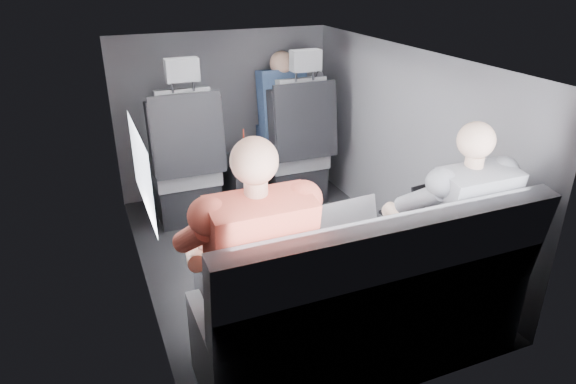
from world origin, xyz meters
name	(u,v)px	position (x,y,z in m)	size (l,w,h in m)	color
floor	(283,259)	(0.00, 0.00, 0.00)	(2.60, 2.60, 0.00)	black
ceiling	(282,56)	(0.00, 0.00, 1.35)	(2.60, 2.60, 0.00)	#B2B2AD
panel_left	(135,189)	(-0.90, 0.00, 0.68)	(0.02, 2.60, 1.35)	#56565B
panel_right	(404,148)	(0.90, 0.00, 0.68)	(0.02, 2.60, 1.35)	#56565B
panel_front	(225,114)	(0.00, 1.30, 0.68)	(1.80, 0.02, 1.35)	#56565B
panel_back	(400,273)	(0.00, -1.30, 0.68)	(1.80, 0.02, 1.35)	#56565B
side_window	(141,170)	(-0.88, -0.30, 0.90)	(0.02, 0.75, 0.42)	white
seatbelt	(304,113)	(0.45, 0.67, 0.80)	(0.05, 0.01, 0.65)	black
front_seat_left	(186,171)	(-0.45, 0.84, 0.40)	(0.52, 0.58, 1.26)	black
front_seat_right	(295,155)	(0.45, 0.84, 0.40)	(0.52, 0.58, 1.26)	black
center_console	(242,184)	(0.00, 0.88, 0.20)	(0.24, 0.48, 0.41)	black
rear_bench	(365,312)	(0.00, -1.06, 0.31)	(1.60, 0.57, 0.92)	#57575B
soda_cup	(244,156)	(0.00, 0.79, 0.47)	(0.10, 0.10, 0.29)	white
water_bottle	(250,153)	(0.06, 0.83, 0.47)	(0.06, 0.06, 0.16)	#A5C6E0
laptop_white	(226,247)	(-0.59, -0.75, 0.63)	(0.34, 0.34, 0.23)	silver
laptop_silver	(334,232)	(-0.05, -0.82, 0.64)	(0.37, 0.34, 0.25)	#AAABAF
laptop_black	(426,210)	(0.51, -0.79, 0.64)	(0.39, 0.37, 0.26)	black
passenger_rear_left	(250,266)	(-0.54, -0.97, 0.64)	(0.53, 0.64, 1.26)	#303135
passenger_rear_right	(447,227)	(0.51, -0.97, 0.62)	(0.49, 0.61, 1.20)	navy
passenger_front_right	(282,106)	(0.44, 1.10, 0.75)	(0.39, 0.39, 0.76)	navy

